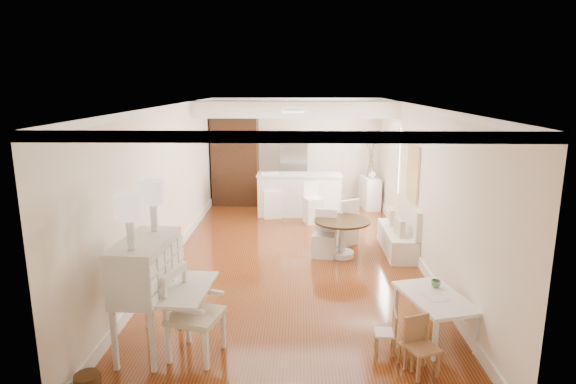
{
  "coord_description": "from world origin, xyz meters",
  "views": [
    {
      "loc": [
        0.12,
        -8.37,
        3.17
      ],
      "look_at": [
        -0.1,
        0.3,
        1.21
      ],
      "focal_mm": 30.0,
      "sensor_mm": 36.0,
      "label": 1
    }
  ],
  "objects_px": {
    "kids_chair_c": "(422,347)",
    "fridge": "(307,171)",
    "kids_chair_a": "(412,344)",
    "bar_stool_left": "(271,195)",
    "kids_chair_b": "(385,332)",
    "slip_chair_far": "(343,221)",
    "gustavian_armchair": "(196,314)",
    "slip_chair_near": "(324,234)",
    "secretary_bureau": "(148,295)",
    "breakfast_counter": "(299,194)",
    "sideboard": "(370,193)",
    "pantry_cabinet": "(235,162)",
    "kids_table": "(434,316)",
    "bar_stool_right": "(313,203)",
    "dining_table": "(342,238)"
  },
  "relations": [
    {
      "from": "breakfast_counter",
      "to": "fridge",
      "type": "xyz_separation_m",
      "value": [
        0.2,
        1.05,
        0.39
      ]
    },
    {
      "from": "pantry_cabinet",
      "to": "fridge",
      "type": "distance_m",
      "value": 1.92
    },
    {
      "from": "kids_chair_b",
      "to": "slip_chair_far",
      "type": "height_order",
      "value": "slip_chair_far"
    },
    {
      "from": "fridge",
      "to": "dining_table",
      "type": "bearing_deg",
      "value": -81.3
    },
    {
      "from": "bar_stool_right",
      "to": "sideboard",
      "type": "bearing_deg",
      "value": 23.63
    },
    {
      "from": "kids_chair_b",
      "to": "bar_stool_right",
      "type": "bearing_deg",
      "value": -168.56
    },
    {
      "from": "kids_chair_c",
      "to": "slip_chair_near",
      "type": "bearing_deg",
      "value": 82.47
    },
    {
      "from": "kids_chair_c",
      "to": "bar_stool_left",
      "type": "bearing_deg",
      "value": 86.59
    },
    {
      "from": "kids_chair_a",
      "to": "slip_chair_near",
      "type": "height_order",
      "value": "slip_chair_near"
    },
    {
      "from": "dining_table",
      "to": "breakfast_counter",
      "type": "xyz_separation_m",
      "value": [
        -0.8,
        2.9,
        0.16
      ]
    },
    {
      "from": "kids_chair_a",
      "to": "bar_stool_left",
      "type": "xyz_separation_m",
      "value": [
        -1.99,
        6.25,
        0.27
      ]
    },
    {
      "from": "slip_chair_far",
      "to": "bar_stool_left",
      "type": "distance_m",
      "value": 2.48
    },
    {
      "from": "kids_chair_b",
      "to": "fridge",
      "type": "bearing_deg",
      "value": -169.41
    },
    {
      "from": "secretary_bureau",
      "to": "slip_chair_near",
      "type": "bearing_deg",
      "value": 58.81
    },
    {
      "from": "gustavian_armchair",
      "to": "secretary_bureau",
      "type": "bearing_deg",
      "value": 90.14
    },
    {
      "from": "secretary_bureau",
      "to": "breakfast_counter",
      "type": "height_order",
      "value": "secretary_bureau"
    },
    {
      "from": "bar_stool_right",
      "to": "kids_chair_a",
      "type": "bearing_deg",
      "value": -100.22
    },
    {
      "from": "kids_chair_a",
      "to": "kids_chair_c",
      "type": "relative_size",
      "value": 0.79
    },
    {
      "from": "slip_chair_far",
      "to": "fridge",
      "type": "relative_size",
      "value": 0.52
    },
    {
      "from": "kids_chair_a",
      "to": "kids_chair_c",
      "type": "height_order",
      "value": "kids_chair_c"
    },
    {
      "from": "breakfast_counter",
      "to": "bar_stool_right",
      "type": "bearing_deg",
      "value": -65.25
    },
    {
      "from": "sideboard",
      "to": "pantry_cabinet",
      "type": "bearing_deg",
      "value": 166.21
    },
    {
      "from": "kids_chair_a",
      "to": "slip_chair_far",
      "type": "height_order",
      "value": "slip_chair_far"
    },
    {
      "from": "slip_chair_far",
      "to": "gustavian_armchair",
      "type": "bearing_deg",
      "value": 31.33
    },
    {
      "from": "kids_chair_b",
      "to": "breakfast_counter",
      "type": "xyz_separation_m",
      "value": [
        -1.05,
        6.18,
        0.26
      ]
    },
    {
      "from": "bar_stool_left",
      "to": "sideboard",
      "type": "bearing_deg",
      "value": 6.36
    },
    {
      "from": "breakfast_counter",
      "to": "bar_stool_left",
      "type": "relative_size",
      "value": 1.92
    },
    {
      "from": "kids_chair_a",
      "to": "bar_stool_right",
      "type": "xyz_separation_m",
      "value": [
        -0.99,
        5.75,
        0.22
      ]
    },
    {
      "from": "kids_chair_c",
      "to": "pantry_cabinet",
      "type": "xyz_separation_m",
      "value": [
        -3.08,
        7.71,
        0.82
      ]
    },
    {
      "from": "kids_chair_a",
      "to": "dining_table",
      "type": "distance_m",
      "value": 3.6
    },
    {
      "from": "slip_chair_near",
      "to": "gustavian_armchair",
      "type": "bearing_deg",
      "value": -104.21
    },
    {
      "from": "kids_chair_c",
      "to": "fridge",
      "type": "relative_size",
      "value": 0.36
    },
    {
      "from": "slip_chair_near",
      "to": "dining_table",
      "type": "bearing_deg",
      "value": 9.19
    },
    {
      "from": "sideboard",
      "to": "breakfast_counter",
      "type": "bearing_deg",
      "value": -166.34
    },
    {
      "from": "breakfast_counter",
      "to": "gustavian_armchair",
      "type": "bearing_deg",
      "value": -100.73
    },
    {
      "from": "secretary_bureau",
      "to": "fridge",
      "type": "height_order",
      "value": "fridge"
    },
    {
      "from": "pantry_cabinet",
      "to": "sideboard",
      "type": "height_order",
      "value": "pantry_cabinet"
    },
    {
      "from": "slip_chair_far",
      "to": "breakfast_counter",
      "type": "distance_m",
      "value": 2.31
    },
    {
      "from": "kids_chair_c",
      "to": "slip_chair_far",
      "type": "height_order",
      "value": "slip_chair_far"
    },
    {
      "from": "kids_chair_a",
      "to": "slip_chair_far",
      "type": "relative_size",
      "value": 0.55
    },
    {
      "from": "kids_table",
      "to": "sideboard",
      "type": "height_order",
      "value": "sideboard"
    },
    {
      "from": "kids_chair_c",
      "to": "breakfast_counter",
      "type": "bearing_deg",
      "value": 80.65
    },
    {
      "from": "breakfast_counter",
      "to": "sideboard",
      "type": "xyz_separation_m",
      "value": [
        1.82,
        0.73,
        -0.11
      ]
    },
    {
      "from": "kids_chair_b",
      "to": "gustavian_armchair",
      "type": "bearing_deg",
      "value": -82.68
    },
    {
      "from": "secretary_bureau",
      "to": "bar_stool_left",
      "type": "bearing_deg",
      "value": 82.89
    },
    {
      "from": "gustavian_armchair",
      "to": "kids_chair_b",
      "type": "distance_m",
      "value": 2.27
    },
    {
      "from": "kids_table",
      "to": "bar_stool_right",
      "type": "xyz_separation_m",
      "value": [
        -1.41,
        5.1,
        0.2
      ]
    },
    {
      "from": "slip_chair_near",
      "to": "sideboard",
      "type": "bearing_deg",
      "value": 81.36
    },
    {
      "from": "slip_chair_far",
      "to": "kids_table",
      "type": "bearing_deg",
      "value": 70.82
    },
    {
      "from": "secretary_bureau",
      "to": "kids_chair_c",
      "type": "relative_size",
      "value": 2.13
    }
  ]
}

